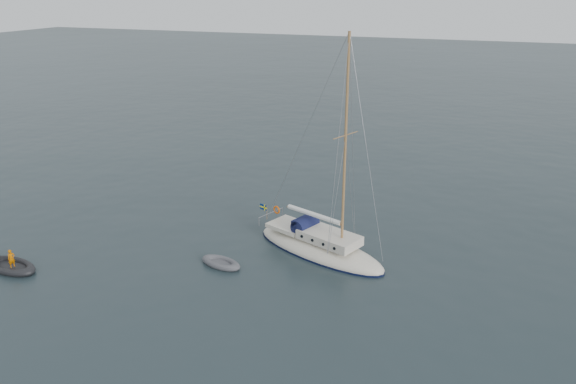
% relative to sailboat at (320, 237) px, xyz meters
% --- Properties ---
extents(ground, '(300.00, 300.00, 0.00)m').
position_rel_sailboat_xyz_m(ground, '(-2.36, -2.02, -1.07)').
color(ground, black).
rests_on(ground, ground).
extents(sailboat, '(9.95, 2.98, 14.17)m').
position_rel_sailboat_xyz_m(sailboat, '(0.00, 0.00, 0.00)').
color(sailboat, beige).
rests_on(sailboat, ground).
extents(dinghy, '(2.73, 1.23, 0.39)m').
position_rel_sailboat_xyz_m(dinghy, '(-5.01, -3.79, -0.90)').
color(dinghy, '#4B4B50').
rests_on(dinghy, ground).
extents(rib, '(3.71, 1.69, 1.31)m').
position_rel_sailboat_xyz_m(rib, '(-16.49, -8.56, -0.86)').
color(rib, black).
rests_on(rib, ground).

